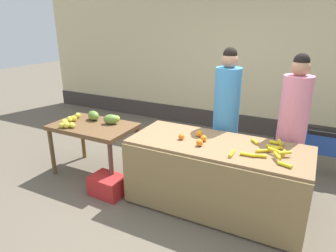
{
  "coord_description": "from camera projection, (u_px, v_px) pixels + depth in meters",
  "views": [
    {
      "loc": [
        1.36,
        -3.06,
        2.16
      ],
      "look_at": [
        -0.28,
        0.15,
        0.88
      ],
      "focal_mm": 31.8,
      "sensor_mm": 36.0,
      "label": 1
    }
  ],
  "objects": [
    {
      "name": "market_wall_back",
      "position": [
        244.0,
        58.0,
        5.76
      ],
      "size": [
        9.67,
        0.23,
        3.01
      ],
      "color": "beige",
      "rests_on": "ground"
    },
    {
      "name": "produce_sack",
      "position": [
        167.0,
        152.0,
        4.63
      ],
      "size": [
        0.44,
        0.46,
        0.47
      ],
      "primitive_type": "ellipsoid",
      "rotation": [
        0.0,
        0.0,
        1.03
      ],
      "color": "maroon",
      "rests_on": "ground"
    },
    {
      "name": "produce_crate",
      "position": [
        108.0,
        185.0,
        3.88
      ],
      "size": [
        0.45,
        0.34,
        0.26
      ],
      "primitive_type": "cube",
      "rotation": [
        0.0,
        0.0,
        -0.05
      ],
      "color": "red",
      "rests_on": "ground"
    },
    {
      "name": "ground_plane",
      "position": [
        182.0,
        196.0,
        3.88
      ],
      "size": [
        24.0,
        24.0,
        0.0
      ],
      "primitive_type": "plane",
      "color": "#665B4C"
    },
    {
      "name": "parked_motorcycle",
      "position": [
        329.0,
        152.0,
        4.22
      ],
      "size": [
        1.6,
        0.18,
        0.88
      ],
      "color": "black",
      "rests_on": "ground"
    },
    {
      "name": "mango_papaya_pile",
      "position": [
        92.0,
        119.0,
        4.3
      ],
      "size": [
        0.8,
        0.73,
        0.14
      ],
      "color": "yellow",
      "rests_on": "side_table_wooden"
    },
    {
      "name": "fruit_stall_counter",
      "position": [
        216.0,
        176.0,
        3.54
      ],
      "size": [
        2.05,
        0.88,
        0.83
      ],
      "color": "olive",
      "rests_on": "ground"
    },
    {
      "name": "orange_pile",
      "position": [
        197.0,
        138.0,
        3.49
      ],
      "size": [
        0.34,
        0.35,
        0.08
      ],
      "color": "orange",
      "rests_on": "fruit_stall_counter"
    },
    {
      "name": "vendor_woman_blue_shirt",
      "position": [
        226.0,
        117.0,
        3.99
      ],
      "size": [
        0.34,
        0.34,
        1.85
      ],
      "color": "#33333D",
      "rests_on": "ground"
    },
    {
      "name": "vendor_woman_pink_shirt",
      "position": [
        292.0,
        129.0,
        3.61
      ],
      "size": [
        0.34,
        0.34,
        1.82
      ],
      "color": "#33333D",
      "rests_on": "ground"
    },
    {
      "name": "banana_bunch_pile",
      "position": [
        269.0,
        151.0,
        3.16
      ],
      "size": [
        0.63,
        0.63,
        0.07
      ],
      "color": "yellow",
      "rests_on": "fruit_stall_counter"
    },
    {
      "name": "side_table_wooden",
      "position": [
        94.0,
        131.0,
        4.26
      ],
      "size": [
        1.17,
        0.74,
        0.76
      ],
      "color": "brown",
      "rests_on": "ground"
    }
  ]
}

